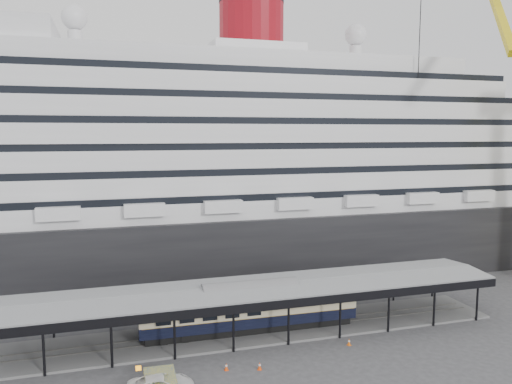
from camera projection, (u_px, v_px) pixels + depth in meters
ground at (264, 352)px, 49.30m from camera, size 200.00×200.00×0.00m
cruise_ship at (203, 153)px, 77.59m from camera, size 130.00×30.00×43.90m
platform_canopy at (250, 311)px, 53.78m from camera, size 56.00×9.18×5.30m
pullman_carriage at (250, 308)px, 53.73m from camera, size 23.65×3.51×23.16m
traffic_cone_left at (226, 366)px, 45.43m from camera, size 0.41×0.41×0.71m
traffic_cone_mid at (260, 366)px, 45.53m from camera, size 0.50×0.50×0.73m
traffic_cone_right at (349, 342)px, 50.78m from camera, size 0.47×0.47×0.72m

